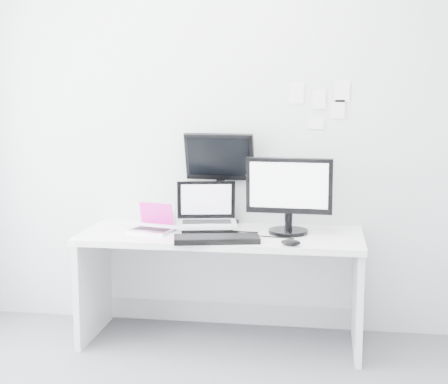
{
  "coord_description": "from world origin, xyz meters",
  "views": [
    {
      "loc": [
        0.65,
        -2.87,
        1.63
      ],
      "look_at": [
        0.02,
        1.23,
        1.0
      ],
      "focal_mm": 53.33,
      "sensor_mm": 36.0,
      "label": 1
    }
  ],
  "objects": [
    {
      "name": "speaker",
      "position": [
        -0.28,
        1.53,
        0.82
      ],
      "size": [
        0.12,
        0.12,
        0.18
      ],
      "primitive_type": "cube",
      "rotation": [
        0.0,
        0.0,
        -0.39
      ],
      "color": "black",
      "rests_on": "desk"
    },
    {
      "name": "desk",
      "position": [
        0.0,
        1.25,
        0.36
      ],
      "size": [
        1.8,
        0.7,
        0.73
      ],
      "primitive_type": "cube",
      "color": "white",
      "rests_on": "ground"
    },
    {
      "name": "wall_note_0",
      "position": [
        0.45,
        1.59,
        1.62
      ],
      "size": [
        0.1,
        0.0,
        0.14
      ],
      "primitive_type": "cube",
      "color": "white",
      "rests_on": "back_wall"
    },
    {
      "name": "mouse",
      "position": [
        0.46,
        0.96,
        0.75
      ],
      "size": [
        0.13,
        0.09,
        0.04
      ],
      "primitive_type": "ellipsoid",
      "rotation": [
        0.0,
        0.0,
        -0.17
      ],
      "color": "black",
      "rests_on": "desk"
    },
    {
      "name": "macbook",
      "position": [
        -0.45,
        1.21,
        0.83
      ],
      "size": [
        0.32,
        0.27,
        0.21
      ],
      "primitive_type": "cube",
      "rotation": [
        0.0,
        0.0,
        -0.24
      ],
      "color": "#B7B7BC",
      "rests_on": "desk"
    },
    {
      "name": "wall_note_4",
      "position": [
        0.72,
        1.59,
        1.51
      ],
      "size": [
        0.1,
        0.0,
        0.13
      ],
      "primitive_type": "cube",
      "color": "white",
      "rests_on": "back_wall"
    },
    {
      "name": "wall_note_1",
      "position": [
        0.6,
        1.59,
        1.58
      ],
      "size": [
        0.09,
        0.0,
        0.13
      ],
      "primitive_type": "cube",
      "color": "white",
      "rests_on": "back_wall"
    },
    {
      "name": "samsung_monitor",
      "position": [
        0.42,
        1.3,
        0.98
      ],
      "size": [
        0.56,
        0.28,
        0.5
      ],
      "primitive_type": "cube",
      "rotation": [
        0.0,
        0.0,
        -0.05
      ],
      "color": "black",
      "rests_on": "desk"
    },
    {
      "name": "keyboard",
      "position": [
        0.01,
        1.0,
        0.75
      ],
      "size": [
        0.54,
        0.29,
        0.03
      ],
      "primitive_type": "cube",
      "rotation": [
        0.0,
        0.0,
        0.22
      ],
      "color": "black",
      "rests_on": "desk"
    },
    {
      "name": "rear_monitor",
      "position": [
        -0.06,
        1.56,
        1.05
      ],
      "size": [
        0.48,
        0.2,
        0.64
      ],
      "primitive_type": "cube",
      "rotation": [
        0.0,
        0.0,
        -0.06
      ],
      "color": "black",
      "rests_on": "desk"
    },
    {
      "name": "dell_laptop",
      "position": [
        -0.11,
        1.31,
        0.89
      ],
      "size": [
        0.44,
        0.37,
        0.32
      ],
      "primitive_type": "cube",
      "rotation": [
        0.0,
        0.0,
        0.21
      ],
      "color": "silver",
      "rests_on": "desk"
    },
    {
      "name": "back_wall",
      "position": [
        0.0,
        1.6,
        1.35
      ],
      "size": [
        3.6,
        0.0,
        3.6
      ],
      "primitive_type": "plane",
      "rotation": [
        1.57,
        0.0,
        0.0
      ],
      "color": "silver",
      "rests_on": "ground"
    },
    {
      "name": "wall_note_2",
      "position": [
        0.75,
        1.59,
        1.63
      ],
      "size": [
        0.1,
        0.0,
        0.14
      ],
      "primitive_type": "cube",
      "color": "white",
      "rests_on": "back_wall"
    },
    {
      "name": "wall_note_3",
      "position": [
        0.58,
        1.59,
        1.42
      ],
      "size": [
        0.11,
        0.0,
        0.08
      ],
      "primitive_type": "cube",
      "color": "white",
      "rests_on": "back_wall"
    }
  ]
}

